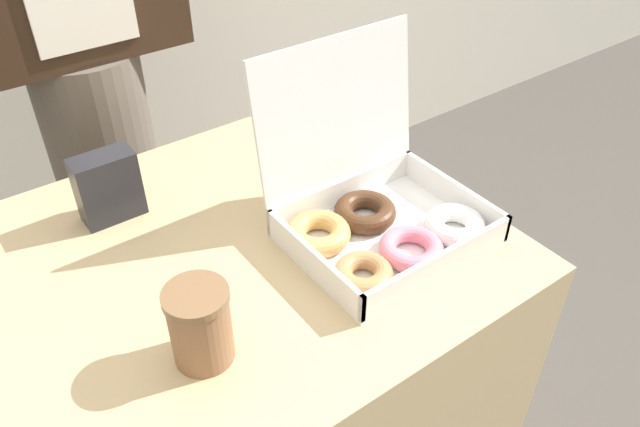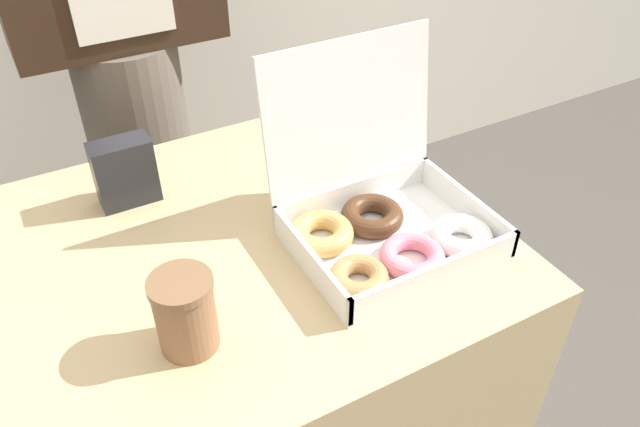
# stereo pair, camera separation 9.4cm
# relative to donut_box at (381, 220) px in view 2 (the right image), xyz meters

# --- Properties ---
(table) EXTENTS (0.86, 0.72, 0.72)m
(table) POSITION_rel_donut_box_xyz_m (-0.22, 0.11, -0.41)
(table) COLOR tan
(table) RESTS_ON ground_plane
(donut_box) EXTENTS (0.33, 0.29, 0.30)m
(donut_box) POSITION_rel_donut_box_xyz_m (0.00, 0.00, 0.00)
(donut_box) COLOR white
(donut_box) RESTS_ON table
(coffee_cup) EXTENTS (0.09, 0.09, 0.12)m
(coffee_cup) POSITION_rel_donut_box_xyz_m (-0.35, -0.06, 0.02)
(coffee_cup) COLOR #8C6042
(coffee_cup) RESTS_ON table
(napkin_holder) EXTENTS (0.10, 0.05, 0.12)m
(napkin_holder) POSITION_rel_donut_box_xyz_m (-0.33, 0.31, 0.02)
(napkin_holder) COLOR #232328
(napkin_holder) RESTS_ON table
(person_customer) EXTENTS (0.46, 0.25, 1.64)m
(person_customer) POSITION_rel_donut_box_xyz_m (-0.21, 0.76, 0.12)
(person_customer) COLOR #665B51
(person_customer) RESTS_ON ground_plane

